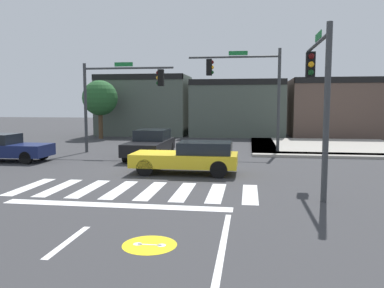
{
  "coord_description": "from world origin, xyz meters",
  "views": [
    {
      "loc": [
        3.8,
        -17.1,
        2.95
      ],
      "look_at": [
        1.11,
        1.28,
        1.0
      ],
      "focal_mm": 36.41,
      "sensor_mm": 36.0,
      "label": 1
    }
  ],
  "objects_px": {
    "car_navy": "(5,147)",
    "roadside_tree": "(100,98)",
    "car_yellow": "(190,157)",
    "traffic_signal_northeast": "(248,82)",
    "traffic_signal_southeast": "(318,81)",
    "traffic_signal_northwest": "(119,89)",
    "car_black": "(150,144)"
  },
  "relations": [
    {
      "from": "car_navy",
      "to": "roadside_tree",
      "type": "xyz_separation_m",
      "value": [
        0.04,
        12.97,
        2.66
      ]
    },
    {
      "from": "car_navy",
      "to": "car_yellow",
      "type": "height_order",
      "value": "car_navy"
    },
    {
      "from": "traffic_signal_northeast",
      "to": "car_navy",
      "type": "height_order",
      "value": "traffic_signal_northeast"
    },
    {
      "from": "traffic_signal_northeast",
      "to": "car_yellow",
      "type": "relative_size",
      "value": 1.38
    },
    {
      "from": "traffic_signal_northeast",
      "to": "car_yellow",
      "type": "distance_m",
      "value": 8.3
    },
    {
      "from": "car_yellow",
      "to": "roadside_tree",
      "type": "xyz_separation_m",
      "value": [
        -9.87,
        15.1,
        2.66
      ]
    },
    {
      "from": "car_yellow",
      "to": "traffic_signal_northeast",
      "type": "bearing_deg",
      "value": -107.95
    },
    {
      "from": "traffic_signal_southeast",
      "to": "traffic_signal_northeast",
      "type": "bearing_deg",
      "value": 13.81
    },
    {
      "from": "traffic_signal_northwest",
      "to": "car_yellow",
      "type": "height_order",
      "value": "traffic_signal_northwest"
    },
    {
      "from": "traffic_signal_southeast",
      "to": "roadside_tree",
      "type": "relative_size",
      "value": 1.09
    },
    {
      "from": "car_black",
      "to": "car_yellow",
      "type": "bearing_deg",
      "value": 32.61
    },
    {
      "from": "traffic_signal_northwest",
      "to": "car_yellow",
      "type": "xyz_separation_m",
      "value": [
        5.16,
        -6.22,
        -3.05
      ]
    },
    {
      "from": "traffic_signal_southeast",
      "to": "car_yellow",
      "type": "relative_size",
      "value": 1.2
    },
    {
      "from": "car_navy",
      "to": "roadside_tree",
      "type": "height_order",
      "value": "roadside_tree"
    },
    {
      "from": "car_navy",
      "to": "traffic_signal_northwest",
      "type": "bearing_deg",
      "value": 40.7
    },
    {
      "from": "traffic_signal_northeast",
      "to": "traffic_signal_southeast",
      "type": "distance_m",
      "value": 9.95
    },
    {
      "from": "traffic_signal_northeast",
      "to": "traffic_signal_southeast",
      "type": "xyz_separation_m",
      "value": [
        2.37,
        -9.65,
        -0.52
      ]
    },
    {
      "from": "traffic_signal_northeast",
      "to": "traffic_signal_northwest",
      "type": "height_order",
      "value": "traffic_signal_northeast"
    },
    {
      "from": "traffic_signal_northwest",
      "to": "car_navy",
      "type": "relative_size",
      "value": 1.27
    },
    {
      "from": "car_black",
      "to": "roadside_tree",
      "type": "relative_size",
      "value": 0.98
    },
    {
      "from": "traffic_signal_southeast",
      "to": "car_black",
      "type": "relative_size",
      "value": 1.11
    },
    {
      "from": "traffic_signal_northeast",
      "to": "roadside_tree",
      "type": "bearing_deg",
      "value": -33.07
    },
    {
      "from": "roadside_tree",
      "to": "traffic_signal_northeast",
      "type": "bearing_deg",
      "value": -33.07
    },
    {
      "from": "traffic_signal_northwest",
      "to": "car_black",
      "type": "relative_size",
      "value": 1.15
    },
    {
      "from": "car_navy",
      "to": "car_yellow",
      "type": "xyz_separation_m",
      "value": [
        9.91,
        -2.13,
        -0.0
      ]
    },
    {
      "from": "traffic_signal_northeast",
      "to": "car_navy",
      "type": "xyz_separation_m",
      "value": [
        -12.23,
        -5.03,
        -3.5
      ]
    },
    {
      "from": "traffic_signal_northeast",
      "to": "traffic_signal_northwest",
      "type": "distance_m",
      "value": 7.55
    },
    {
      "from": "traffic_signal_southeast",
      "to": "roadside_tree",
      "type": "xyz_separation_m",
      "value": [
        -14.56,
        17.59,
        -0.32
      ]
    },
    {
      "from": "car_navy",
      "to": "car_black",
      "type": "xyz_separation_m",
      "value": [
        7.05,
        2.34,
        0.05
      ]
    },
    {
      "from": "car_black",
      "to": "car_yellow",
      "type": "xyz_separation_m",
      "value": [
        2.86,
        -4.47,
        -0.05
      ]
    },
    {
      "from": "car_black",
      "to": "car_yellow",
      "type": "relative_size",
      "value": 1.08
    },
    {
      "from": "traffic_signal_southeast",
      "to": "car_black",
      "type": "height_order",
      "value": "traffic_signal_southeast"
    }
  ]
}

